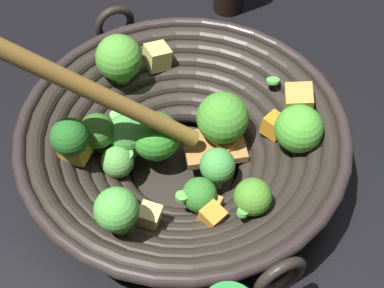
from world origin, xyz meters
TOP-DOWN VIEW (x-y plane):
  - ground_plane at (0.00, 0.00)m, footprint 4.00×4.00m
  - wok at (0.00, -0.00)m, footprint 0.38×0.40m

SIDE VIEW (x-z plane):
  - ground_plane at x=0.00m, z-range 0.00..0.00m
  - wok at x=0.00m, z-range -0.07..0.19m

